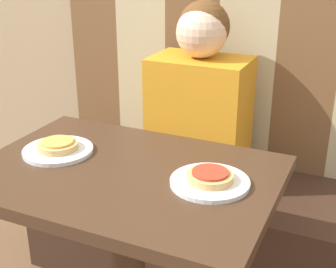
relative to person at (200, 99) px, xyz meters
The scene contains 8 objects.
booth_seat 0.56m from the person, 90.00° to the right, with size 1.39×0.51×0.48m.
booth_backrest 0.23m from the person, 90.00° to the left, with size 1.39×0.06×0.78m.
dining_table 0.60m from the person, 90.00° to the right, with size 0.83×0.58×0.77m.
person is the anchor object (origin of this frame).
plate_left 0.61m from the person, 113.29° to the right, with size 0.21×0.21×0.01m.
plate_right 0.61m from the person, 66.71° to the right, with size 0.21×0.21×0.01m.
pizza_left 0.60m from the person, 113.29° to the right, with size 0.12×0.12×0.03m.
pizza_right 0.60m from the person, 66.71° to the right, with size 0.12×0.12×0.03m.
Camera 1 is at (0.58, -0.99, 1.35)m, focal length 50.00 mm.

